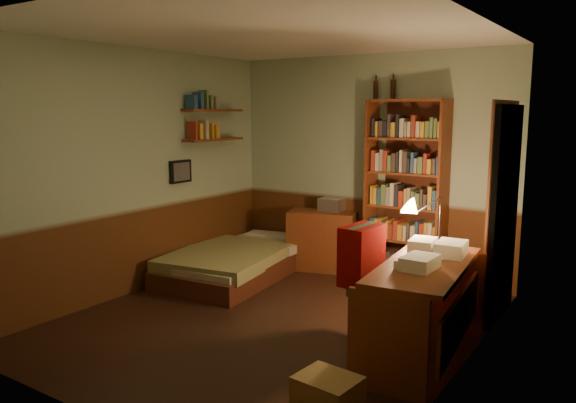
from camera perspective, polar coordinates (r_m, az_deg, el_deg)
The scene contains 23 objects.
floor at distance 5.37m, azimuth -1.50°, elevation -12.13°, with size 3.50×4.00×0.02m, color black.
ceiling at distance 5.05m, azimuth -1.63°, elevation 16.78°, with size 3.50×4.00×0.02m, color silver.
wall_back at distance 6.78m, azimuth 8.23°, elevation 3.66°, with size 3.50×0.02×2.60m, color #93A989.
wall_left at distance 6.22m, azimuth -15.00°, elevation 2.94°, with size 0.02×4.00×2.60m, color #93A989.
wall_right at distance 4.30m, azimuth 18.06°, elevation 0.12°, with size 0.02×4.00×2.60m, color #93A989.
wall_front at distance 3.61m, azimuth -20.19°, elevation -1.67°, with size 3.50×0.02×2.60m, color #93A989.
doorway at distance 5.60m, azimuth 21.08°, elevation -1.13°, with size 0.06×0.90×2.00m, color black.
door_trim at distance 5.61m, azimuth 20.73°, elevation -1.09°, with size 0.02×0.98×2.08m, color #421E11.
bed at distance 6.70m, azimuth -5.13°, elevation -5.09°, with size 1.06×1.98×0.59m, color olive.
dresser at distance 6.94m, azimuth 3.51°, elevation -3.97°, with size 0.82×0.41×0.73m, color #642D15.
mini_stereo at distance 6.94m, azimuth 4.44°, elevation -0.29°, with size 0.28×0.22×0.15m, color #B2B2B7.
bookshelf at distance 6.46m, azimuth 11.84°, elevation 0.92°, with size 0.89×0.28×2.07m, color #642D15.
bottle_left at distance 6.67m, azimuth 8.91°, elevation 11.12°, with size 0.06×0.06×0.21m, color black.
bottle_right at distance 6.58m, azimuth 10.63°, elevation 11.12°, with size 0.06×0.06×0.22m, color black.
desk at distance 4.61m, azimuth 13.59°, elevation -10.80°, with size 0.60×1.44×0.77m, color #642D15.
paper_stack at distance 4.86m, azimuth 13.52°, elevation -4.33°, with size 0.20×0.27×0.11m, color silver.
desk_lamp at distance 5.14m, azimuth 15.23°, elevation -0.60°, with size 0.19×0.19×0.65m, color black.
office_chair at distance 4.73m, azimuth 9.57°, elevation -7.91°, with size 0.56×0.50×1.13m, color #275339.
red_jacket at distance 4.46m, azimuth 5.25°, elevation 1.82°, with size 0.23×0.42×0.50m, color #9F0904.
wall_shelf_lower at distance 6.89m, azimuth -7.56°, elevation 6.27°, with size 0.20×0.90×0.03m, color #642D15.
wall_shelf_upper at distance 6.88m, azimuth -7.62°, elevation 9.18°, with size 0.20×0.90×0.03m, color #642D15.
framed_picture at distance 6.60m, azimuth -10.86°, elevation 3.01°, with size 0.04×0.32×0.26m, color black.
cardboard_box_b at distance 3.81m, azimuth 4.06°, elevation -19.18°, with size 0.38×0.32×0.27m, color olive.
Camera 1 is at (2.87, -4.10, 1.95)m, focal length 35.00 mm.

